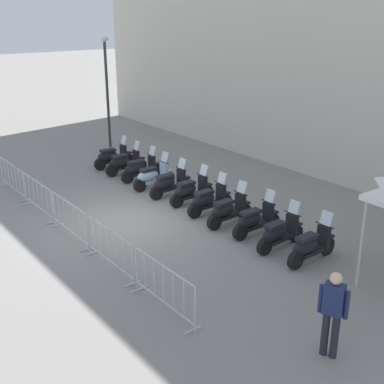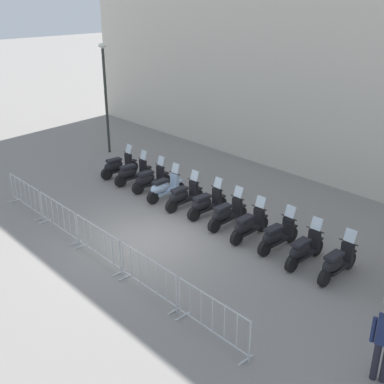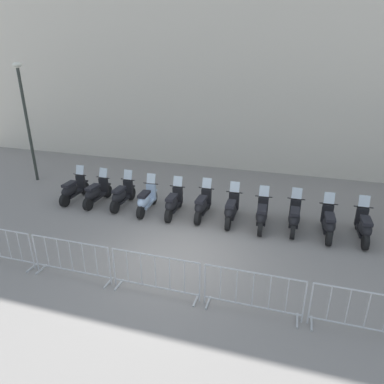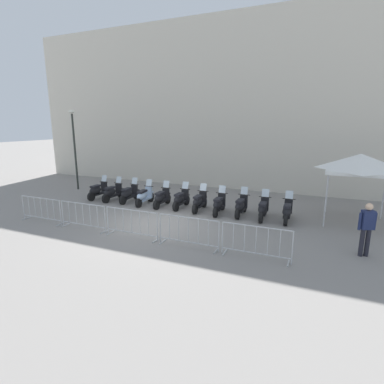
{
  "view_description": "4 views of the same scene",
  "coord_description": "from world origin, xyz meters",
  "px_view_note": "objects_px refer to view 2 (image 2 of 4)",
  "views": [
    {
      "loc": [
        12.51,
        -6.43,
        6.08
      ],
      "look_at": [
        0.8,
        1.98,
        0.8
      ],
      "focal_mm": 47.46,
      "sensor_mm": 36.0,
      "label": 1
    },
    {
      "loc": [
        10.97,
        -7.52,
        7.26
      ],
      "look_at": [
        -0.19,
        2.03,
        0.99
      ],
      "focal_mm": 46.04,
      "sensor_mm": 36.0,
      "label": 2
    },
    {
      "loc": [
        3.09,
        -7.87,
        5.5
      ],
      "look_at": [
        -0.22,
        1.84,
        1.21
      ],
      "focal_mm": 33.02,
      "sensor_mm": 36.0,
      "label": 3
    },
    {
      "loc": [
        6.52,
        -10.17,
        4.11
      ],
      "look_at": [
        0.77,
        2.03,
        1.02
      ],
      "focal_mm": 28.18,
      "sensor_mm": 36.0,
      "label": 4
    }
  ],
  "objects_px": {
    "motorcycle_8": "(277,236)",
    "motorcycle_10": "(337,263)",
    "motorcycle_0": "(118,166)",
    "barrier_segment_0": "(26,196)",
    "motorcycle_1": "(132,173)",
    "motorcycle_2": "(150,179)",
    "barrier_segment_1": "(58,217)",
    "motorcycle_9": "(304,250)",
    "motorcycle_6": "(226,214)",
    "street_lamp": "(105,87)",
    "motorcycle_7": "(248,225)",
    "barrier_segment_3": "(148,276)",
    "motorcycle_4": "(183,196)",
    "barrier_segment_2": "(98,243)",
    "motorcycle_3": "(164,188)",
    "barrier_segment_4": "(213,318)",
    "motorcycle_5": "(206,204)"
  },
  "relations": [
    {
      "from": "motorcycle_10",
      "to": "motorcycle_6",
      "type": "bearing_deg",
      "value": -178.17
    },
    {
      "from": "barrier_segment_2",
      "to": "motorcycle_10",
      "type": "bearing_deg",
      "value": 41.29
    },
    {
      "from": "motorcycle_7",
      "to": "barrier_segment_0",
      "type": "relative_size",
      "value": 0.79
    },
    {
      "from": "motorcycle_8",
      "to": "barrier_segment_1",
      "type": "height_order",
      "value": "motorcycle_8"
    },
    {
      "from": "motorcycle_8",
      "to": "motorcycle_10",
      "type": "bearing_deg",
      "value": 0.74
    },
    {
      "from": "barrier_segment_1",
      "to": "barrier_segment_4",
      "type": "relative_size",
      "value": 1.0
    },
    {
      "from": "motorcycle_2",
      "to": "motorcycle_10",
      "type": "distance_m",
      "value": 8.07
    },
    {
      "from": "street_lamp",
      "to": "motorcycle_3",
      "type": "bearing_deg",
      "value": -13.02
    },
    {
      "from": "motorcycle_4",
      "to": "street_lamp",
      "type": "distance_m",
      "value": 7.56
    },
    {
      "from": "motorcycle_0",
      "to": "barrier_segment_0",
      "type": "relative_size",
      "value": 0.79
    },
    {
      "from": "barrier_segment_0",
      "to": "barrier_segment_2",
      "type": "xyz_separation_m",
      "value": [
        4.54,
        0.17,
        0.0
      ]
    },
    {
      "from": "motorcycle_4",
      "to": "street_lamp",
      "type": "height_order",
      "value": "street_lamp"
    },
    {
      "from": "motorcycle_6",
      "to": "barrier_segment_1",
      "type": "distance_m",
      "value": 5.28
    },
    {
      "from": "motorcycle_0",
      "to": "motorcycle_6",
      "type": "distance_m",
      "value": 6.06
    },
    {
      "from": "motorcycle_8",
      "to": "street_lamp",
      "type": "height_order",
      "value": "street_lamp"
    },
    {
      "from": "motorcycle_1",
      "to": "motorcycle_9",
      "type": "height_order",
      "value": "same"
    },
    {
      "from": "motorcycle_10",
      "to": "motorcycle_8",
      "type": "bearing_deg",
      "value": -179.26
    },
    {
      "from": "motorcycle_6",
      "to": "barrier_segment_3",
      "type": "xyz_separation_m",
      "value": [
        1.41,
        -4.08,
        0.07
      ]
    },
    {
      "from": "barrier_segment_1",
      "to": "motorcycle_0",
      "type": "bearing_deg",
      "value": 125.8
    },
    {
      "from": "street_lamp",
      "to": "barrier_segment_2",
      "type": "bearing_deg",
      "value": -33.46
    },
    {
      "from": "motorcycle_0",
      "to": "motorcycle_10",
      "type": "bearing_deg",
      "value": 1.85
    },
    {
      "from": "barrier_segment_1",
      "to": "barrier_segment_3",
      "type": "xyz_separation_m",
      "value": [
        4.54,
        0.17,
        0.0
      ]
    },
    {
      "from": "motorcycle_1",
      "to": "motorcycle_2",
      "type": "bearing_deg",
      "value": 5.91
    },
    {
      "from": "motorcycle_1",
      "to": "barrier_segment_2",
      "type": "relative_size",
      "value": 0.79
    },
    {
      "from": "motorcycle_1",
      "to": "motorcycle_10",
      "type": "bearing_deg",
      "value": 2.0
    },
    {
      "from": "motorcycle_4",
      "to": "barrier_segment_4",
      "type": "distance_m",
      "value": 6.89
    },
    {
      "from": "motorcycle_6",
      "to": "street_lamp",
      "type": "bearing_deg",
      "value": 172.34
    },
    {
      "from": "motorcycle_1",
      "to": "barrier_segment_1",
      "type": "relative_size",
      "value": 0.79
    },
    {
      "from": "motorcycle_3",
      "to": "motorcycle_7",
      "type": "xyz_separation_m",
      "value": [
        4.03,
        0.12,
        0.0
      ]
    },
    {
      "from": "barrier_segment_0",
      "to": "barrier_segment_4",
      "type": "bearing_deg",
      "value": 2.08
    },
    {
      "from": "barrier_segment_2",
      "to": "barrier_segment_4",
      "type": "relative_size",
      "value": 1.0
    },
    {
      "from": "motorcycle_10",
      "to": "barrier_segment_4",
      "type": "height_order",
      "value": "motorcycle_10"
    },
    {
      "from": "motorcycle_5",
      "to": "motorcycle_7",
      "type": "relative_size",
      "value": 1.0
    },
    {
      "from": "barrier_segment_3",
      "to": "street_lamp",
      "type": "height_order",
      "value": "street_lamp"
    },
    {
      "from": "motorcycle_8",
      "to": "barrier_segment_3",
      "type": "distance_m",
      "value": 4.23
    },
    {
      "from": "motorcycle_0",
      "to": "motorcycle_7",
      "type": "bearing_deg",
      "value": 1.2
    },
    {
      "from": "motorcycle_1",
      "to": "motorcycle_6",
      "type": "distance_m",
      "value": 5.05
    },
    {
      "from": "motorcycle_0",
      "to": "street_lamp",
      "type": "relative_size",
      "value": 0.35
    },
    {
      "from": "motorcycle_1",
      "to": "barrier_segment_0",
      "type": "xyz_separation_m",
      "value": [
        -0.35,
        -4.14,
        0.07
      ]
    },
    {
      "from": "motorcycle_8",
      "to": "motorcycle_10",
      "type": "height_order",
      "value": "same"
    },
    {
      "from": "motorcycle_4",
      "to": "motorcycle_6",
      "type": "bearing_deg",
      "value": 3.52
    },
    {
      "from": "motorcycle_7",
      "to": "motorcycle_8",
      "type": "distance_m",
      "value": 1.01
    },
    {
      "from": "barrier_segment_0",
      "to": "barrier_segment_4",
      "type": "height_order",
      "value": "same"
    },
    {
      "from": "motorcycle_6",
      "to": "motorcycle_8",
      "type": "relative_size",
      "value": 1.0
    },
    {
      "from": "motorcycle_1",
      "to": "motorcycle_4",
      "type": "height_order",
      "value": "same"
    },
    {
      "from": "motorcycle_4",
      "to": "street_lamp",
      "type": "bearing_deg",
      "value": 169.19
    },
    {
      "from": "motorcycle_0",
      "to": "barrier_segment_1",
      "type": "height_order",
      "value": "motorcycle_0"
    },
    {
      "from": "motorcycle_7",
      "to": "motorcycle_0",
      "type": "bearing_deg",
      "value": -178.8
    },
    {
      "from": "motorcycle_10",
      "to": "barrier_segment_1",
      "type": "xyz_separation_m",
      "value": [
        -7.16,
        -4.38,
        0.07
      ]
    },
    {
      "from": "motorcycle_7",
      "to": "barrier_segment_3",
      "type": "distance_m",
      "value": 4.06
    }
  ]
}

